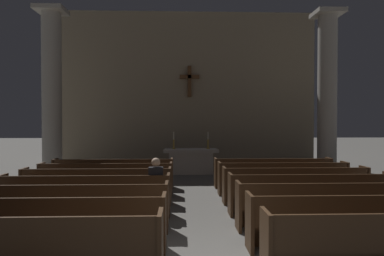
{
  "coord_description": "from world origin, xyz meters",
  "views": [
    {
      "loc": [
        -0.44,
        -4.59,
        2.14
      ],
      "look_at": [
        0.0,
        8.23,
        1.89
      ],
      "focal_mm": 32.59,
      "sensor_mm": 36.0,
      "label": 1
    }
  ],
  "objects_px": {
    "pew_right_row_4": "(311,194)",
    "lone_worshipper": "(156,185)",
    "pew_left_row_2": "(49,224)",
    "column_left_second": "(52,95)",
    "pew_left_row_7": "(114,173)",
    "pew_right_row_6": "(283,178)",
    "column_right_second": "(327,96)",
    "pew_left_row_5": "(97,186)",
    "pew_right_row_3": "(332,205)",
    "pew_right_row_7": "(273,173)",
    "pew_left_row_4": "(86,195)",
    "pew_left_row_1": "(17,249)",
    "altar": "(191,161)",
    "pew_right_row_5": "(295,185)",
    "pew_right_row_2": "(361,221)",
    "candlestick_left": "(174,143)",
    "pew_left_row_3": "(70,207)",
    "pew_left_row_6": "(106,179)"
  },
  "relations": [
    {
      "from": "pew_right_row_4",
      "to": "lone_worshipper",
      "type": "distance_m",
      "value": 3.55
    },
    {
      "from": "pew_right_row_2",
      "to": "pew_right_row_6",
      "type": "xyz_separation_m",
      "value": [
        0.0,
        4.39,
        0.0
      ]
    },
    {
      "from": "pew_left_row_4",
      "to": "pew_right_row_2",
      "type": "distance_m",
      "value": 5.56
    },
    {
      "from": "pew_left_row_4",
      "to": "column_right_second",
      "type": "height_order",
      "value": "column_right_second"
    },
    {
      "from": "pew_left_row_2",
      "to": "candlestick_left",
      "type": "relative_size",
      "value": 5.39
    },
    {
      "from": "pew_right_row_5",
      "to": "pew_left_row_3",
      "type": "bearing_deg",
      "value": -156.77
    },
    {
      "from": "pew_left_row_4",
      "to": "pew_right_row_4",
      "type": "distance_m",
      "value": 5.11
    },
    {
      "from": "pew_right_row_7",
      "to": "lone_worshipper",
      "type": "distance_m",
      "value": 4.81
    },
    {
      "from": "column_left_second",
      "to": "column_right_second",
      "type": "bearing_deg",
      "value": 0.0
    },
    {
      "from": "pew_left_row_7",
      "to": "pew_right_row_5",
      "type": "height_order",
      "value": "same"
    },
    {
      "from": "pew_left_row_7",
      "to": "pew_right_row_6",
      "type": "bearing_deg",
      "value": -12.11
    },
    {
      "from": "pew_left_row_6",
      "to": "pew_left_row_7",
      "type": "bearing_deg",
      "value": 90.0
    },
    {
      "from": "pew_left_row_4",
      "to": "pew_left_row_5",
      "type": "relative_size",
      "value": 1.0
    },
    {
      "from": "pew_left_row_1",
      "to": "pew_right_row_7",
      "type": "bearing_deg",
      "value": 52.17
    },
    {
      "from": "pew_right_row_2",
      "to": "column_left_second",
      "type": "height_order",
      "value": "column_left_second"
    },
    {
      "from": "altar",
      "to": "pew_left_row_1",
      "type": "bearing_deg",
      "value": -104.9
    },
    {
      "from": "pew_right_row_3",
      "to": "altar",
      "type": "height_order",
      "value": "altar"
    },
    {
      "from": "pew_left_row_6",
      "to": "pew_right_row_4",
      "type": "xyz_separation_m",
      "value": [
        5.11,
        -2.19,
        0.0
      ]
    },
    {
      "from": "pew_left_row_2",
      "to": "column_left_second",
      "type": "height_order",
      "value": "column_left_second"
    },
    {
      "from": "pew_left_row_5",
      "to": "pew_right_row_6",
      "type": "xyz_separation_m",
      "value": [
        5.11,
        1.1,
        0.0
      ]
    },
    {
      "from": "pew_left_row_7",
      "to": "candlestick_left",
      "type": "distance_m",
      "value": 3.63
    },
    {
      "from": "pew_left_row_5",
      "to": "pew_right_row_5",
      "type": "xyz_separation_m",
      "value": [
        5.11,
        0.0,
        0.0
      ]
    },
    {
      "from": "pew_right_row_5",
      "to": "lone_worshipper",
      "type": "xyz_separation_m",
      "value": [
        -3.54,
        -1.06,
        0.22
      ]
    },
    {
      "from": "column_right_second",
      "to": "altar",
      "type": "height_order",
      "value": "column_right_second"
    },
    {
      "from": "pew_right_row_2",
      "to": "column_right_second",
      "type": "height_order",
      "value": "column_right_second"
    },
    {
      "from": "pew_left_row_1",
      "to": "pew_right_row_7",
      "type": "height_order",
      "value": "same"
    },
    {
      "from": "column_left_second",
      "to": "column_right_second",
      "type": "xyz_separation_m",
      "value": [
        10.68,
        0.0,
        0.0
      ]
    },
    {
      "from": "column_left_second",
      "to": "lone_worshipper",
      "type": "height_order",
      "value": "column_left_second"
    },
    {
      "from": "pew_right_row_5",
      "to": "pew_right_row_6",
      "type": "distance_m",
      "value": 1.1
    },
    {
      "from": "pew_left_row_6",
      "to": "pew_right_row_7",
      "type": "xyz_separation_m",
      "value": [
        5.11,
        1.1,
        0.0
      ]
    },
    {
      "from": "column_right_second",
      "to": "pew_left_row_6",
      "type": "bearing_deg",
      "value": -156.38
    },
    {
      "from": "pew_left_row_2",
      "to": "altar",
      "type": "xyz_separation_m",
      "value": [
        2.56,
        8.51,
        0.06
      ]
    },
    {
      "from": "pew_right_row_7",
      "to": "column_left_second",
      "type": "bearing_deg",
      "value": 163.39
    },
    {
      "from": "pew_left_row_1",
      "to": "pew_left_row_7",
      "type": "relative_size",
      "value": 1.0
    },
    {
      "from": "pew_right_row_3",
      "to": "pew_right_row_7",
      "type": "bearing_deg",
      "value": 90.0
    },
    {
      "from": "column_right_second",
      "to": "candlestick_left",
      "type": "bearing_deg",
      "value": 173.68
    },
    {
      "from": "lone_worshipper",
      "to": "pew_left_row_7",
      "type": "bearing_deg",
      "value": 115.8
    },
    {
      "from": "candlestick_left",
      "to": "lone_worshipper",
      "type": "height_order",
      "value": "candlestick_left"
    },
    {
      "from": "column_left_second",
      "to": "pew_left_row_5",
      "type": "bearing_deg",
      "value": -58.56
    },
    {
      "from": "pew_left_row_1",
      "to": "lone_worshipper",
      "type": "height_order",
      "value": "lone_worshipper"
    },
    {
      "from": "pew_right_row_4",
      "to": "pew_left_row_2",
      "type": "bearing_deg",
      "value": -156.77
    },
    {
      "from": "pew_left_row_5",
      "to": "pew_right_row_6",
      "type": "distance_m",
      "value": 5.23
    },
    {
      "from": "pew_left_row_3",
      "to": "pew_right_row_4",
      "type": "relative_size",
      "value": 1.0
    },
    {
      "from": "pew_left_row_1",
      "to": "column_left_second",
      "type": "relative_size",
      "value": 0.58
    },
    {
      "from": "candlestick_left",
      "to": "pew_right_row_3",
      "type": "bearing_deg",
      "value": -66.28
    },
    {
      "from": "pew_left_row_1",
      "to": "pew_left_row_6",
      "type": "relative_size",
      "value": 1.0
    },
    {
      "from": "pew_right_row_5",
      "to": "pew_right_row_6",
      "type": "xyz_separation_m",
      "value": [
        0.0,
        1.1,
        0.0
      ]
    },
    {
      "from": "pew_right_row_7",
      "to": "pew_left_row_2",
      "type": "bearing_deg",
      "value": -132.98
    },
    {
      "from": "altar",
      "to": "pew_right_row_6",
      "type": "bearing_deg",
      "value": -58.18
    },
    {
      "from": "pew_left_row_2",
      "to": "pew_right_row_5",
      "type": "relative_size",
      "value": 1.0
    }
  ]
}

